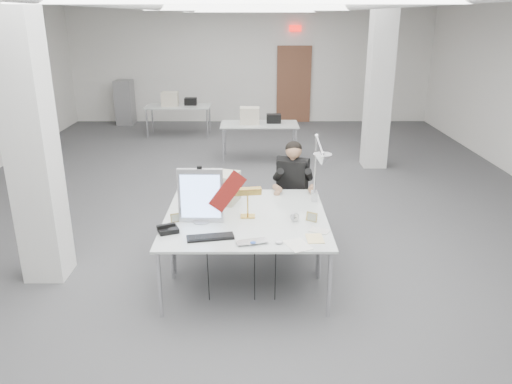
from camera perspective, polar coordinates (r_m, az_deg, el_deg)
room_shell at (r=7.45m, az=-0.67°, el=10.41°), size 10.04×14.04×3.24m
desk_main at (r=5.18m, az=-1.27°, el=-4.77°), size 1.80×0.90×0.02m
desk_second at (r=6.02m, az=-1.11°, el=-1.24°), size 1.80×0.90×0.02m
bg_desk_a at (r=10.45m, az=0.39°, el=7.74°), size 1.60×0.80×0.02m
bg_desk_b at (r=12.75m, az=-8.86°, el=9.66°), size 1.60×0.80×0.02m
filing_cabinet at (r=14.51m, az=-14.75°, el=9.87°), size 0.45×0.55×1.20m
office_chair at (r=6.78m, az=4.14°, el=-1.20°), size 0.60×0.60×0.96m
seated_person at (r=6.60m, az=4.26°, el=2.05°), size 0.70×0.78×0.97m
monitor at (r=5.36m, az=-6.35°, el=-0.42°), size 0.49×0.06×0.60m
pennant at (r=5.29m, az=-3.26°, el=0.06°), size 0.41×0.15×0.46m
keyboard at (r=5.06m, az=-5.24°, el=-5.18°), size 0.50×0.24×0.02m
laptop at (r=4.90m, az=-0.34°, el=-5.97°), size 0.36×0.28×0.02m
mouse at (r=4.93m, az=2.65°, el=-5.76°), size 0.10×0.08×0.03m
bankers_lamp at (r=5.50m, az=-0.96°, el=-1.14°), size 0.33×0.17×0.36m
desk_phone at (r=5.26m, az=-10.02°, el=-4.27°), size 0.25×0.24×0.05m
picture_frame_left at (r=5.49m, az=-9.11°, el=-2.91°), size 0.13×0.08×0.10m
picture_frame_right at (r=5.47m, az=6.38°, el=-2.83°), size 0.13×0.10×0.10m
desk_clock at (r=5.45m, az=4.44°, el=-2.86°), size 0.10×0.07×0.10m
paper_stack_a at (r=4.92m, az=4.78°, el=-6.06°), size 0.30×0.34×0.01m
paper_stack_b at (r=5.07m, az=6.73°, el=-5.30°), size 0.18×0.24×0.01m
paper_stack_c at (r=5.25m, az=7.25°, el=-4.40°), size 0.24×0.22×0.01m
beige_monitor at (r=5.98m, az=-3.96°, el=0.53°), size 0.46×0.44×0.35m
architect_lamp at (r=5.70m, az=7.10°, el=2.47°), size 0.28×0.73×0.92m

